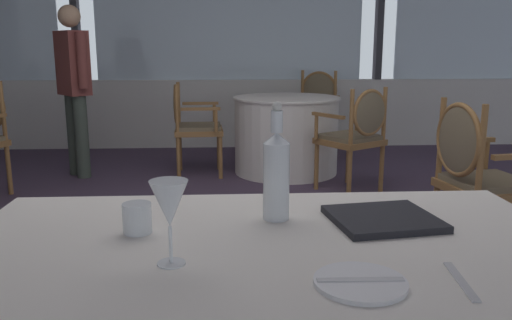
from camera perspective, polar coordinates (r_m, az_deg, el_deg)
The scene contains 15 objects.
ground_plane at distance 3.11m, azimuth -2.03°, elevation -11.40°, with size 15.29×15.29×0.00m, color #47384C.
window_wall_far at distance 6.63m, azimuth -2.83°, elevation 10.89°, with size 11.76×0.14×2.76m.
side_plate at distance 1.12m, azimuth 11.30°, elevation -12.95°, with size 0.19×0.19×0.01m, color white.
butter_knife at distance 1.12m, azimuth 11.31°, elevation -12.71°, with size 0.18×0.02×0.00m, color silver.
dinner_fork at distance 1.19m, azimuth 21.43°, elevation -12.17°, with size 0.18×0.02×0.00m, color silver.
water_bottle at distance 1.46m, azimuth 2.23°, elevation -1.40°, with size 0.07×0.07×0.33m.
wine_glass at distance 1.17m, azimuth -9.44°, elevation -4.88°, with size 0.09×0.09×0.19m.
water_tumbler at distance 1.41m, azimuth -12.82°, elevation -6.20°, with size 0.08×0.08×0.08m, color white.
menu_book at distance 1.51m, azimuth 13.67°, elevation -6.24°, with size 0.28×0.25×0.02m, color black.
background_table_1 at distance 5.27m, azimuth 3.30°, elevation 2.75°, with size 1.06×1.06×0.77m.
dining_chair_1_0 at distance 5.18m, azimuth -7.14°, elevation 4.25°, with size 0.49×0.55×0.91m.
dining_chair_1_1 at distance 4.56m, azimuth 10.96°, elevation 3.13°, with size 0.65×0.64×0.92m.
dining_chair_1_2 at distance 6.15m, azimuth 6.49°, elevation 5.83°, with size 0.64×0.62×0.98m.
dining_chair_2_0 at distance 3.32m, azimuth 22.76°, elevation -0.85°, with size 0.53×0.59×0.95m.
diner_person_0 at distance 5.35m, azimuth -19.23°, elevation 8.11°, with size 0.38×0.44×1.63m.
Camera 1 is at (-0.05, -2.85, 1.24)m, focal length 36.70 mm.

